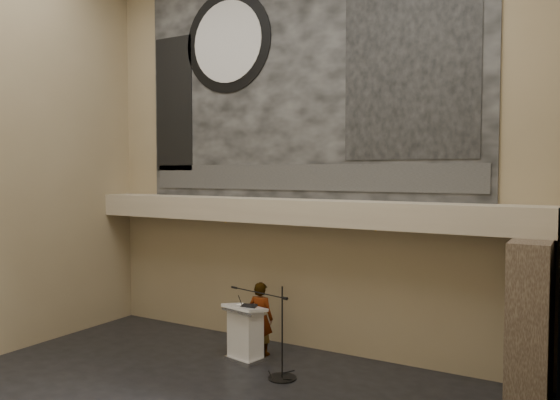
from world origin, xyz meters
The scene contains 17 objects.
wall_back centered at (0.00, 4.00, 4.25)m, with size 10.00×0.02×8.50m, color #8A7857.
wall_right centered at (5.00, 0.00, 4.25)m, with size 0.02×8.00×8.50m, color #8A7857.
soffit centered at (0.00, 3.60, 2.95)m, with size 10.00×0.80×0.50m, color tan.
sprinkler_left centered at (-1.60, 3.55, 2.67)m, with size 0.04×0.04×0.06m, color #B2893D.
sprinkler_right centered at (1.90, 3.55, 2.67)m, with size 0.04×0.04×0.06m, color #B2893D.
banner centered at (0.00, 3.97, 5.70)m, with size 8.00×0.05×5.00m, color black.
banner_text_strip centered at (0.00, 3.93, 3.65)m, with size 7.76×0.02×0.55m, color #303030.
banner_clock_rim centered at (-1.80, 3.93, 6.70)m, with size 2.30×2.30×0.02m, color black.
banner_clock_face centered at (-1.80, 3.91, 6.70)m, with size 1.84×1.84×0.02m, color silver.
banner_building_print centered at (2.40, 3.93, 5.80)m, with size 2.60×0.02×3.60m, color black.
banner_brick_print centered at (-3.40, 3.93, 5.40)m, with size 1.10×0.02×3.20m, color black.
stone_pier centered at (4.65, 3.15, 1.35)m, with size 0.60×1.40×2.70m, color #433529.
lectern centered at (-0.48, 2.65, 0.55)m, with size 0.88×0.70×1.14m.
binder centered at (-0.38, 2.64, 1.12)m, with size 0.29×0.23×0.04m, color black.
papers centered at (-0.59, 2.65, 1.10)m, with size 0.21×0.30×0.01m, color white.
speaker_person centered at (-0.41, 3.12, 0.75)m, with size 0.55×0.36×1.51m, color beige.
mic_stand centered at (0.58, 2.20, 0.26)m, with size 1.58×0.56×1.70m.
Camera 1 is at (5.51, -6.25, 3.77)m, focal length 35.00 mm.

